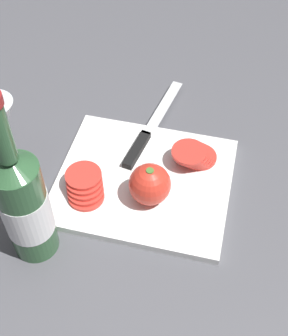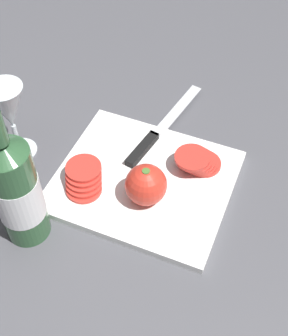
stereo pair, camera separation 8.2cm
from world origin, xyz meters
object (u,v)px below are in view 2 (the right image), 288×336
wine_glass (9,110)px  tomato_slice_stack_near (84,179)px  tomato_slice_stack_far (198,161)px  wine_bottle (16,189)px  whole_tomato (146,185)px  knife (151,139)px

wine_glass → tomato_slice_stack_near: size_ratio=1.80×
tomato_slice_stack_far → wine_glass: bearing=-166.5°
tomato_slice_stack_near → tomato_slice_stack_far: bearing=34.1°
wine_bottle → tomato_slice_stack_far: 0.33m
tomato_slice_stack_near → whole_tomato: bearing=7.4°
whole_tomato → knife: bearing=107.9°
wine_glass → tomato_slice_stack_far: bearing=13.5°
wine_glass → tomato_slice_stack_near: (0.16, -0.04, -0.08)m
knife → tomato_slice_stack_near: (-0.07, -0.14, 0.01)m
whole_tomato → tomato_slice_stack_near: bearing=-172.6°
wine_glass → whole_tomato: (0.27, -0.02, -0.06)m
wine_glass → tomato_slice_stack_far: wine_glass is taller
wine_bottle → tomato_slice_stack_near: 0.15m
wine_bottle → wine_glass: 0.19m
whole_tomato → tomato_slice_stack_far: 0.12m
wine_bottle → knife: 0.30m
knife → tomato_slice_stack_far: bearing=-95.3°
whole_tomato → tomato_slice_stack_far: size_ratio=0.88×
whole_tomato → tomato_slice_stack_near: (-0.11, -0.01, -0.02)m
wine_glass → knife: 0.27m
wine_glass → tomato_slice_stack_far: size_ratio=1.90×
tomato_slice_stack_near → tomato_slice_stack_far: 0.21m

